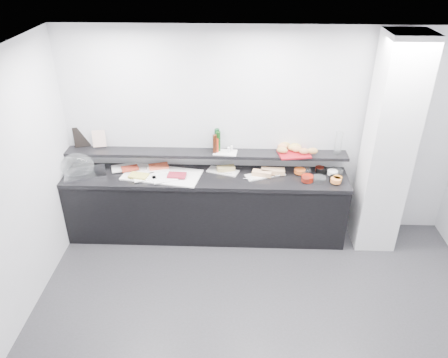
{
  "coord_description": "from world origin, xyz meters",
  "views": [
    {
      "loc": [
        -0.28,
        -3.12,
        3.6
      ],
      "look_at": [
        -0.45,
        1.45,
        1.0
      ],
      "focal_mm": 35.0,
      "sensor_mm": 36.0,
      "label": 1
    }
  ],
  "objects_px": {
    "framed_print": "(83,137)",
    "cloche_base": "(85,174)",
    "bread_tray": "(294,154)",
    "condiment_tray": "(225,152)",
    "sandwich_plate_mid": "(261,176)",
    "carafe": "(338,143)"
  },
  "relations": [
    {
      "from": "framed_print",
      "to": "bread_tray",
      "type": "height_order",
      "value": "framed_print"
    },
    {
      "from": "cloche_base",
      "to": "condiment_tray",
      "type": "bearing_deg",
      "value": -13.18
    },
    {
      "from": "sandwich_plate_mid",
      "to": "bread_tray",
      "type": "relative_size",
      "value": 1.02
    },
    {
      "from": "bread_tray",
      "to": "cloche_base",
      "type": "bearing_deg",
      "value": 173.53
    },
    {
      "from": "cloche_base",
      "to": "framed_print",
      "type": "height_order",
      "value": "framed_print"
    },
    {
      "from": "sandwich_plate_mid",
      "to": "condiment_tray",
      "type": "distance_m",
      "value": 0.54
    },
    {
      "from": "carafe",
      "to": "cloche_base",
      "type": "bearing_deg",
      "value": -176.01
    },
    {
      "from": "framed_print",
      "to": "carafe",
      "type": "relative_size",
      "value": 0.87
    },
    {
      "from": "condiment_tray",
      "to": "bread_tray",
      "type": "height_order",
      "value": "bread_tray"
    },
    {
      "from": "sandwich_plate_mid",
      "to": "carafe",
      "type": "height_order",
      "value": "carafe"
    },
    {
      "from": "framed_print",
      "to": "sandwich_plate_mid",
      "type": "bearing_deg",
      "value": -27.14
    },
    {
      "from": "cloche_base",
      "to": "carafe",
      "type": "relative_size",
      "value": 1.69
    },
    {
      "from": "cloche_base",
      "to": "bread_tray",
      "type": "bearing_deg",
      "value": -15.61
    },
    {
      "from": "cloche_base",
      "to": "sandwich_plate_mid",
      "type": "bearing_deg",
      "value": -18.02
    },
    {
      "from": "framed_print",
      "to": "cloche_base",
      "type": "bearing_deg",
      "value": -96.53
    },
    {
      "from": "cloche_base",
      "to": "sandwich_plate_mid",
      "type": "distance_m",
      "value": 2.24
    },
    {
      "from": "bread_tray",
      "to": "framed_print",
      "type": "bearing_deg",
      "value": 166.28
    },
    {
      "from": "bread_tray",
      "to": "carafe",
      "type": "xyz_separation_m",
      "value": [
        0.55,
        0.04,
        0.14
      ]
    },
    {
      "from": "framed_print",
      "to": "carafe",
      "type": "height_order",
      "value": "carafe"
    },
    {
      "from": "cloche_base",
      "to": "bread_tray",
      "type": "distance_m",
      "value": 2.66
    },
    {
      "from": "framed_print",
      "to": "condiment_tray",
      "type": "distance_m",
      "value": 1.87
    },
    {
      "from": "cloche_base",
      "to": "bread_tray",
      "type": "height_order",
      "value": "bread_tray"
    }
  ]
}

